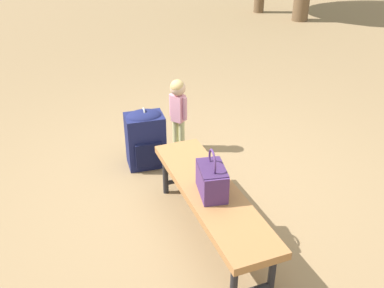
% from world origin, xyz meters
% --- Properties ---
extents(ground_plane, '(40.00, 40.00, 0.00)m').
position_xyz_m(ground_plane, '(0.00, 0.00, 0.00)').
color(ground_plane, '#8C704C').
rests_on(ground_plane, ground).
extents(park_bench, '(1.65, 0.84, 0.45)m').
position_xyz_m(park_bench, '(-0.71, -0.09, 0.39)').
color(park_bench, '#9E6B3D').
rests_on(park_bench, ground).
extents(handbag, '(0.34, 0.21, 0.37)m').
position_xyz_m(handbag, '(-0.75, -0.09, 0.58)').
color(handbag, '#4C2D66').
rests_on(handbag, park_bench).
extents(child_standing, '(0.17, 0.18, 0.80)m').
position_xyz_m(child_standing, '(0.74, 0.08, 0.53)').
color(child_standing, '#CCCC8C').
rests_on(child_standing, ground).
extents(backpack_large, '(0.38, 0.42, 0.63)m').
position_xyz_m(backpack_large, '(0.44, 0.42, 0.31)').
color(backpack_large, '#191E4C').
rests_on(backpack_large, ground).
extents(backpack_small, '(0.19, 0.21, 0.29)m').
position_xyz_m(backpack_small, '(0.23, -0.05, 0.15)').
color(backpack_small, black).
rests_on(backpack_small, ground).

